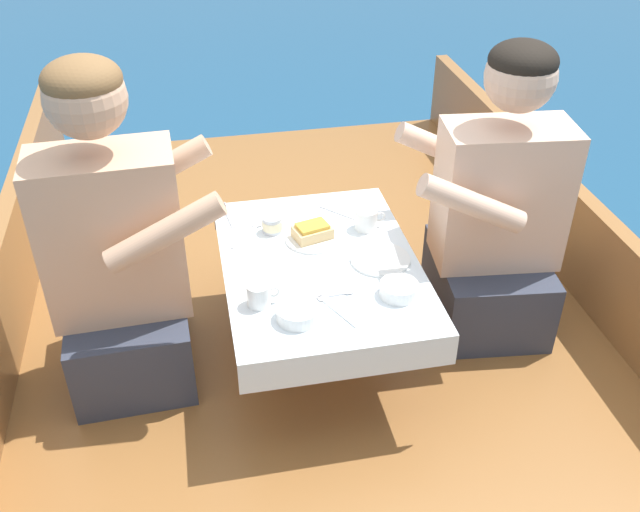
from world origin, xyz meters
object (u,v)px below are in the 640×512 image
(person_port, at_px, (118,259))
(tin_can, at_px, (272,224))
(person_starboard, at_px, (496,219))
(coffee_cup_port, at_px, (259,294))
(coffee_cup_starboard, at_px, (366,219))
(sandwich, at_px, (311,231))

(person_port, height_order, tin_can, person_port)
(tin_can, bearing_deg, person_starboard, -10.73)
(coffee_cup_port, bearing_deg, tin_can, 76.34)
(coffee_cup_port, height_order, tin_can, coffee_cup_port)
(coffee_cup_starboard, bearing_deg, person_starboard, -13.10)
(coffee_cup_starboard, bearing_deg, person_port, -171.02)
(person_port, distance_m, coffee_cup_starboard, 0.80)
(person_port, height_order, sandwich, person_port)
(coffee_cup_port, bearing_deg, coffee_cup_starboard, 40.08)
(person_port, distance_m, person_starboard, 1.20)
(person_port, xyz_separation_m, coffee_cup_port, (0.39, -0.21, -0.03))
(sandwich, bearing_deg, person_starboard, -5.84)
(tin_can, bearing_deg, sandwich, -32.74)
(sandwich, relative_size, coffee_cup_starboard, 1.31)
(person_starboard, distance_m, coffee_cup_starboard, 0.42)
(person_starboard, bearing_deg, tin_can, -4.47)
(sandwich, distance_m, tin_can, 0.14)
(person_starboard, bearing_deg, person_port, 7.63)
(sandwich, distance_m, coffee_cup_starboard, 0.19)
(person_port, distance_m, tin_can, 0.51)
(sandwich, bearing_deg, coffee_cup_port, -124.55)
(coffee_cup_starboard, distance_m, tin_can, 0.31)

